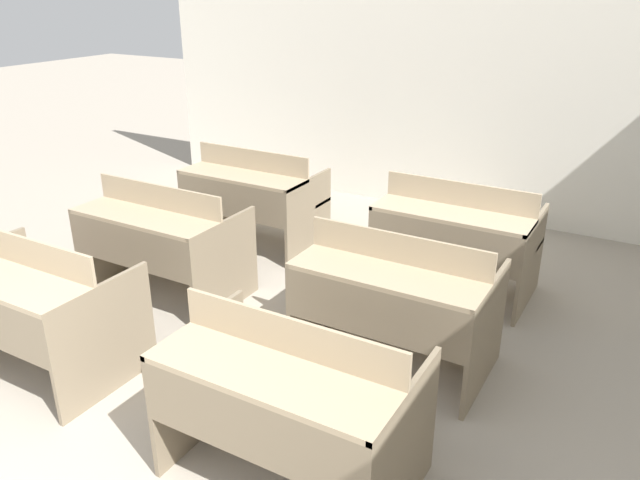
{
  "coord_description": "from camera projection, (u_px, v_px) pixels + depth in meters",
  "views": [
    {
      "loc": [
        2.11,
        -0.54,
        2.32
      ],
      "look_at": [
        0.27,
        2.67,
        0.77
      ],
      "focal_mm": 35.0,
      "sensor_mm": 36.0,
      "label": 1
    }
  ],
  "objects": [
    {
      "name": "wall_back",
      "position": [
        447.0,
        62.0,
        6.25
      ],
      "size": [
        6.89,
        0.06,
        3.12
      ],
      "color": "white",
      "rests_on": "ground_plane"
    },
    {
      "name": "bench_front_left",
      "position": [
        31.0,
        301.0,
        3.86
      ],
      "size": [
        1.19,
        0.76,
        0.91
      ],
      "color": "#80715A",
      "rests_on": "ground_plane"
    },
    {
      "name": "bench_front_right",
      "position": [
        289.0,
        398.0,
        2.97
      ],
      "size": [
        1.19,
        0.76,
        0.91
      ],
      "color": "#7A6B54",
      "rests_on": "ground_plane"
    },
    {
      "name": "bench_second_left",
      "position": [
        161.0,
        238.0,
        4.8
      ],
      "size": [
        1.19,
        0.76,
        0.91
      ],
      "color": "#7E6F58",
      "rests_on": "ground_plane"
    },
    {
      "name": "bench_second_right",
      "position": [
        395.0,
        298.0,
        3.9
      ],
      "size": [
        1.19,
        0.76,
        0.91
      ],
      "color": "#7C6D56",
      "rests_on": "ground_plane"
    },
    {
      "name": "bench_third_left",
      "position": [
        253.0,
        195.0,
        5.76
      ],
      "size": [
        1.19,
        0.76,
        0.91
      ],
      "color": "#7F7059",
      "rests_on": "ground_plane"
    },
    {
      "name": "bench_third_right",
      "position": [
        456.0,
        235.0,
        4.86
      ],
      "size": [
        1.19,
        0.76,
        0.91
      ],
      "color": "gray",
      "rests_on": "ground_plane"
    }
  ]
}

